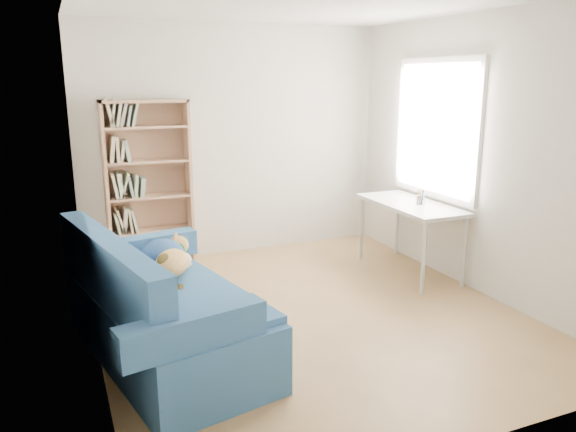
{
  "coord_description": "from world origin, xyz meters",
  "views": [
    {
      "loc": [
        -1.94,
        -4.15,
        2.02
      ],
      "look_at": [
        -0.11,
        0.17,
        0.85
      ],
      "focal_mm": 35.0,
      "sensor_mm": 36.0,
      "label": 1
    }
  ],
  "objects_px": {
    "bookshelf": "(149,192)",
    "desk": "(411,210)",
    "sofa": "(160,310)",
    "pen_cup": "(420,199)"
  },
  "relations": [
    {
      "from": "sofa",
      "to": "bookshelf",
      "type": "distance_m",
      "value": 2.19
    },
    {
      "from": "sofa",
      "to": "desk",
      "type": "distance_m",
      "value": 2.9
    },
    {
      "from": "desk",
      "to": "pen_cup",
      "type": "relative_size",
      "value": 8.02
    },
    {
      "from": "bookshelf",
      "to": "desk",
      "type": "distance_m",
      "value": 2.77
    },
    {
      "from": "bookshelf",
      "to": "desk",
      "type": "bearing_deg",
      "value": -27.51
    },
    {
      "from": "sofa",
      "to": "desk",
      "type": "bearing_deg",
      "value": 5.13
    },
    {
      "from": "bookshelf",
      "to": "pen_cup",
      "type": "xyz_separation_m",
      "value": [
        2.51,
        -1.36,
        -0.02
      ]
    },
    {
      "from": "desk",
      "to": "pen_cup",
      "type": "height_order",
      "value": "pen_cup"
    },
    {
      "from": "desk",
      "to": "pen_cup",
      "type": "xyz_separation_m",
      "value": [
        0.05,
        -0.08,
        0.13
      ]
    },
    {
      "from": "sofa",
      "to": "pen_cup",
      "type": "relative_size",
      "value": 13.3
    }
  ]
}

